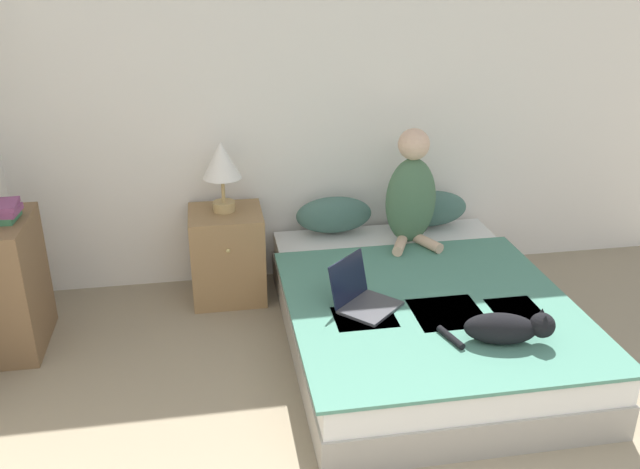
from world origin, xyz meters
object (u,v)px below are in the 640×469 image
(pillow_far, at_px, (430,209))
(table_lamp, at_px, (222,164))
(bookshelf, at_px, (17,284))
(laptop_open, at_px, (363,297))
(nightstand, at_px, (228,255))
(cat_tabby, at_px, (508,328))
(book_stack_top, at_px, (2,211))
(person_sitting, at_px, (411,193))
(pillow_near, at_px, (334,215))
(bed, at_px, (419,317))

(pillow_far, relative_size, table_lamp, 1.14)
(bookshelf, bearing_deg, table_lamp, 19.39)
(laptop_open, distance_m, nightstand, 1.22)
(nightstand, bearing_deg, cat_tabby, -47.27)
(cat_tabby, height_order, nightstand, nightstand)
(cat_tabby, bearing_deg, table_lamp, 146.26)
(table_lamp, distance_m, book_stack_top, 1.33)
(cat_tabby, relative_size, nightstand, 0.88)
(person_sitting, relative_size, laptop_open, 1.78)
(pillow_far, bearing_deg, table_lamp, -177.03)
(pillow_near, xyz_separation_m, person_sitting, (0.48, -0.25, 0.22))
(pillow_near, xyz_separation_m, cat_tabby, (0.60, -1.58, -0.04))
(bed, height_order, person_sitting, person_sitting)
(person_sitting, bearing_deg, table_lamp, 171.83)
(cat_tabby, xyz_separation_m, bookshelf, (-2.62, 1.06, -0.06))
(bookshelf, bearing_deg, bed, -9.78)
(laptop_open, relative_size, book_stack_top, 2.04)
(pillow_near, relative_size, nightstand, 0.86)
(pillow_near, height_order, laptop_open, laptop_open)
(pillow_far, height_order, book_stack_top, book_stack_top)
(pillow_near, xyz_separation_m, pillow_far, (0.71, 0.00, 0.00))
(pillow_far, bearing_deg, nightstand, -175.97)
(laptop_open, bearing_deg, book_stack_top, 120.42)
(cat_tabby, bearing_deg, bed, 124.81)
(pillow_near, height_order, table_lamp, table_lamp)
(pillow_far, xyz_separation_m, bookshelf, (-2.72, -0.52, -0.11))
(laptop_open, bearing_deg, cat_tabby, -81.37)
(bed, distance_m, table_lamp, 1.60)
(person_sitting, bearing_deg, bookshelf, -173.96)
(pillow_near, relative_size, pillow_far, 1.00)
(cat_tabby, distance_m, bookshelf, 2.82)
(nightstand, distance_m, bookshelf, 1.33)
(cat_tabby, bearing_deg, pillow_near, 124.84)
(person_sitting, bearing_deg, book_stack_top, -174.11)
(pillow_far, distance_m, laptop_open, 1.31)
(pillow_near, bearing_deg, bed, -69.12)
(nightstand, distance_m, book_stack_top, 1.44)
(cat_tabby, height_order, book_stack_top, book_stack_top)
(bed, xyz_separation_m, laptop_open, (-0.40, -0.15, 0.25))
(laptop_open, xyz_separation_m, book_stack_top, (-1.98, 0.57, 0.43))
(laptop_open, relative_size, nightstand, 0.71)
(book_stack_top, bearing_deg, table_lamp, 19.08)
(pillow_near, distance_m, person_sitting, 0.59)
(person_sitting, bearing_deg, cat_tabby, -84.65)
(nightstand, bearing_deg, pillow_far, 4.03)
(cat_tabby, distance_m, table_lamp, 2.08)
(laptop_open, height_order, table_lamp, table_lamp)
(book_stack_top, bearing_deg, laptop_open, -15.97)
(table_lamp, bearing_deg, laptop_open, -54.27)
(book_stack_top, bearing_deg, pillow_near, 14.20)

